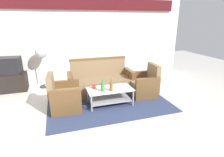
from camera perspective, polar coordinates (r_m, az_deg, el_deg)
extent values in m
plane|color=beige|center=(3.82, 4.50, -13.34)|extent=(14.00, 14.00, 0.00)
cube|color=silver|center=(6.22, -5.93, 12.74)|extent=(6.52, 0.12, 2.80)
cube|color=#4C1419|center=(6.12, -6.10, 22.69)|extent=(5.76, 0.08, 0.36)
cube|color=#2D3856|center=(4.61, -1.26, -7.34)|extent=(2.97, 2.07, 0.01)
cube|color=#7F6647|center=(5.04, -3.46, -2.39)|extent=(1.60, 0.70, 0.42)
cube|color=#7F6647|center=(5.20, -4.41, 3.46)|extent=(1.60, 0.14, 0.48)
cube|color=brown|center=(5.25, 5.44, -0.39)|extent=(0.12, 0.70, 0.62)
cube|color=brown|center=(4.89, -13.09, -2.28)|extent=(0.12, 0.70, 0.62)
cube|color=brown|center=(5.13, -4.49, 6.38)|extent=(1.64, 0.10, 0.06)
cube|color=#7F6647|center=(4.32, -14.44, -6.79)|extent=(0.69, 0.64, 0.40)
cube|color=#7F6647|center=(4.18, -19.15, -1.80)|extent=(0.16, 0.61, 0.45)
cube|color=brown|center=(4.59, -14.55, -4.05)|extent=(0.66, 0.14, 0.58)
cube|color=brown|center=(3.98, -14.52, -7.60)|extent=(0.66, 0.14, 0.58)
cube|color=#7F6647|center=(5.01, 9.72, -2.88)|extent=(0.70, 0.64, 0.40)
cube|color=#7F6647|center=(5.00, 13.25, 2.00)|extent=(0.16, 0.61, 0.45)
cube|color=brown|center=(4.70, 11.35, -3.27)|extent=(0.67, 0.14, 0.58)
cube|color=brown|center=(5.26, 8.37, -0.70)|extent=(0.67, 0.14, 0.58)
cube|color=silver|center=(4.32, -0.71, -3.37)|extent=(1.10, 0.60, 0.02)
cube|color=#9E9EA5|center=(4.43, -0.69, -6.64)|extent=(1.00, 0.52, 0.02)
cylinder|color=#9E9EA5|center=(4.53, -7.87, -5.15)|extent=(0.04, 0.04, 0.40)
cylinder|color=#9E9EA5|center=(4.78, 4.27, -3.71)|extent=(0.04, 0.04, 0.40)
cylinder|color=#9E9EA5|center=(4.06, -6.59, -7.98)|extent=(0.04, 0.04, 0.40)
cylinder|color=#9E9EA5|center=(4.34, 6.80, -6.17)|extent=(0.04, 0.04, 0.40)
cylinder|color=brown|center=(4.16, -0.28, -2.66)|extent=(0.07, 0.07, 0.20)
cylinder|color=brown|center=(4.11, -0.28, -0.79)|extent=(0.03, 0.03, 0.09)
cylinder|color=#2D8C38|center=(4.14, -3.04, -2.70)|extent=(0.08, 0.08, 0.22)
cylinder|color=#2D8C38|center=(4.09, -3.08, -0.69)|extent=(0.03, 0.03, 0.09)
cylinder|color=red|center=(4.34, -5.81, -2.54)|extent=(0.08, 0.08, 0.10)
cube|color=black|center=(5.97, -29.38, -1.04)|extent=(0.80, 0.50, 0.52)
cube|color=black|center=(5.84, -30.15, 3.59)|extent=(0.64, 0.50, 0.48)
cube|color=black|center=(6.05, -29.54, 4.12)|extent=(0.51, 0.06, 0.36)
cylinder|color=#2D2D33|center=(5.96, -20.59, -2.32)|extent=(0.32, 0.32, 0.03)
cylinder|color=#B2B2B7|center=(5.82, -21.13, 2.20)|extent=(0.03, 0.03, 0.95)
sphere|color=#B2B2B7|center=(5.69, -21.81, 7.84)|extent=(0.36, 0.36, 0.36)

